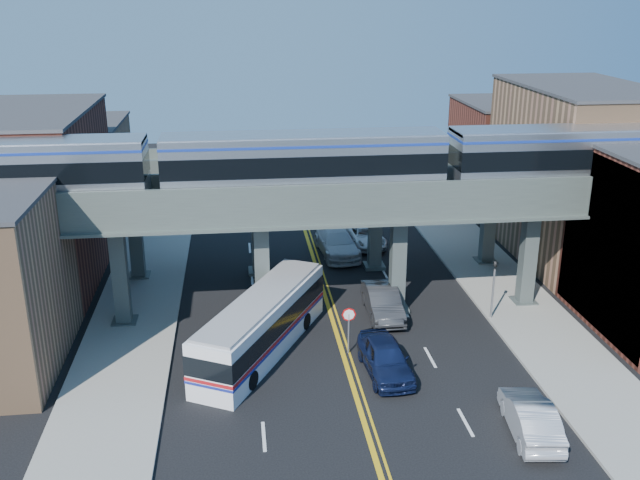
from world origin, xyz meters
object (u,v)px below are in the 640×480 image
object	(u,v)px
car_lane_b	(383,302)
car_lane_d	(337,242)
transit_train	(304,162)
car_parked_curb	(531,417)
car_lane_a	(385,358)
stop_sign	(349,323)
traffic_signal	(494,284)
car_lane_c	(366,236)
transit_bus	(262,325)

from	to	relation	value
car_lane_b	car_lane_d	bearing A→B (deg)	97.17
transit_train	car_parked_curb	world-z (taller)	transit_train
transit_train	car_lane_a	distance (m)	11.63
stop_sign	car_parked_curb	distance (m)	10.57
transit_train	traffic_signal	distance (m)	12.96
car_lane_c	car_lane_d	world-z (taller)	car_lane_d
stop_sign	traffic_signal	size ratio (longest dim) A/B	0.64
car_lane_b	transit_train	bearing A→B (deg)	172.45
transit_train	stop_sign	bearing A→B (deg)	-69.99
car_lane_b	car_lane_c	bearing A→B (deg)	84.93
traffic_signal	stop_sign	bearing A→B (deg)	-161.37
transit_bus	car_parked_curb	distance (m)	14.33
stop_sign	car_lane_c	bearing A→B (deg)	76.72
traffic_signal	car_lane_d	size ratio (longest dim) A/B	0.66
transit_bus	car_lane_d	size ratio (longest dim) A/B	1.84
traffic_signal	car_lane_d	world-z (taller)	traffic_signal
car_lane_c	car_parked_curb	size ratio (longest dim) A/B	1.04
car_lane_d	car_lane_a	bearing A→B (deg)	-94.46
traffic_signal	transit_bus	distance (m)	13.63
transit_bus	car_parked_curb	xyz separation A→B (m)	(11.20, -8.91, -0.72)
stop_sign	car_lane_d	world-z (taller)	stop_sign
transit_train	car_lane_c	bearing A→B (deg)	63.79
stop_sign	car_lane_b	distance (m)	5.21
traffic_signal	car_lane_b	size ratio (longest dim) A/B	0.78
transit_train	car_lane_b	size ratio (longest dim) A/B	9.15
transit_train	transit_bus	bearing A→B (deg)	-122.60
transit_train	traffic_signal	world-z (taller)	transit_train
traffic_signal	car_parked_curb	world-z (taller)	traffic_signal
stop_sign	car_parked_curb	size ratio (longest dim) A/B	0.53
traffic_signal	car_parked_curb	xyz separation A→B (m)	(-2.22, -11.13, -1.49)
car_lane_a	car_parked_curb	world-z (taller)	car_lane_a
car_lane_b	stop_sign	bearing A→B (deg)	-121.50
car_lane_a	car_lane_c	bearing A→B (deg)	78.98
stop_sign	car_lane_b	size ratio (longest dim) A/B	0.50
traffic_signal	car_lane_c	world-z (taller)	traffic_signal
car_lane_c	transit_bus	bearing A→B (deg)	-121.33
transit_train	car_lane_d	xyz separation A→B (m)	(3.32, 9.96, -8.40)
car_lane_d	traffic_signal	bearing A→B (deg)	-62.71
transit_train	car_lane_a	bearing A→B (deg)	-65.55
traffic_signal	car_lane_d	bearing A→B (deg)	121.75
traffic_signal	car_lane_a	xyz separation A→B (m)	(-7.40, -5.30, -1.43)
traffic_signal	car_lane_b	bearing A→B (deg)	167.66
transit_bus	car_lane_d	distance (m)	15.42
transit_bus	car_lane_a	bearing A→B (deg)	-89.43
traffic_signal	transit_bus	xyz separation A→B (m)	(-13.42, -2.22, -0.77)
transit_bus	car_lane_c	size ratio (longest dim) A/B	2.23
car_parked_curb	transit_bus	bearing A→B (deg)	-31.76
stop_sign	transit_bus	world-z (taller)	transit_bus
car_lane_a	car_lane_b	xyz separation A→B (m)	(1.23, 6.66, -0.01)
stop_sign	car_lane_b	world-z (taller)	stop_sign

